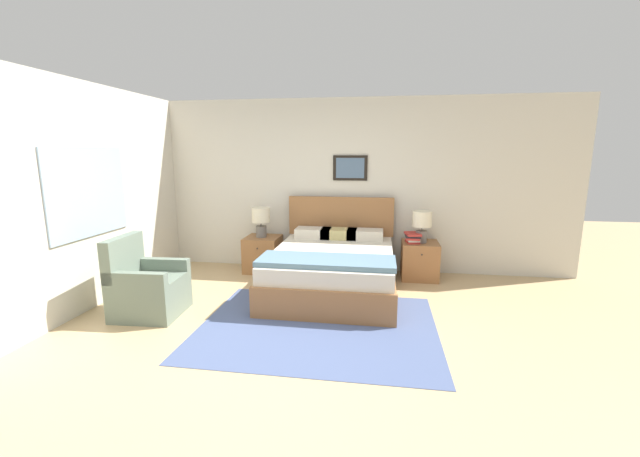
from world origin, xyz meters
TOP-DOWN VIEW (x-y plane):
  - ground_plane at (0.00, 0.00)m, footprint 16.00×16.00m
  - wall_back at (0.00, 2.70)m, footprint 7.38×0.09m
  - wall_left at (-2.52, 1.32)m, footprint 0.08×5.07m
  - area_rug_main at (0.22, 0.53)m, footprint 2.46×1.96m
  - bed at (0.24, 1.64)m, footprint 1.59×2.01m
  - armchair at (-1.74, 0.56)m, footprint 0.72×0.69m
  - nightstand_near_window at (-0.93, 2.37)m, footprint 0.51×0.54m
  - nightstand_by_door at (1.42, 2.37)m, footprint 0.51×0.54m
  - table_lamp_near_window at (-0.95, 2.35)m, footprint 0.27×0.27m
  - table_lamp_by_door at (1.43, 2.35)m, footprint 0.27×0.27m
  - book_thick_bottom at (1.31, 2.31)m, footprint 0.20×0.25m
  - book_hardcover_middle at (1.31, 2.31)m, footprint 0.20×0.26m
  - book_novel_upper at (1.31, 2.31)m, footprint 0.21×0.27m
  - book_slim_near_top at (1.31, 2.31)m, footprint 0.21×0.24m
  - book_paperback_top at (1.31, 2.31)m, footprint 0.24×0.30m

SIDE VIEW (x-z plane):
  - ground_plane at x=0.00m, z-range 0.00..0.00m
  - area_rug_main at x=0.22m, z-range 0.00..0.01m
  - nightstand_near_window at x=-0.93m, z-range 0.00..0.54m
  - nightstand_by_door at x=1.42m, z-range 0.00..0.54m
  - armchair at x=-1.74m, z-range -0.14..0.75m
  - bed at x=0.24m, z-range -0.26..0.89m
  - book_thick_bottom at x=1.31m, z-range 0.54..0.57m
  - book_hardcover_middle at x=1.31m, z-range 0.57..0.59m
  - book_novel_upper at x=1.31m, z-range 0.59..0.62m
  - book_slim_near_top at x=1.31m, z-range 0.62..0.65m
  - book_paperback_top at x=1.31m, z-range 0.65..0.68m
  - table_lamp_near_window at x=-0.95m, z-range 0.60..1.05m
  - table_lamp_by_door at x=1.43m, z-range 0.60..1.05m
  - wall_back at x=0.00m, z-range 0.00..2.60m
  - wall_left at x=-2.52m, z-range 0.00..2.60m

